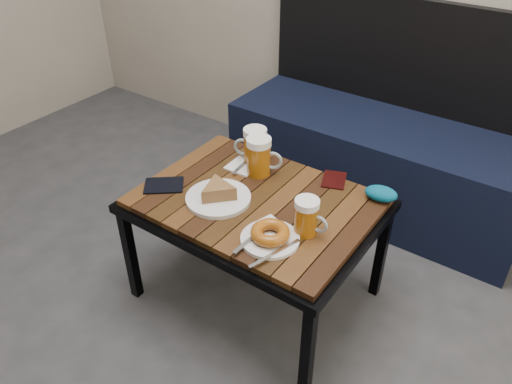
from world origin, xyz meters
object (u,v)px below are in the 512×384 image
Objects in this scene: beer_mug_left at (254,146)px; beer_mug_centre at (260,156)px; cafe_table at (256,208)px; passport_burgundy at (334,180)px; plate_pie at (218,194)px; knit_pouch at (381,193)px; passport_navy at (164,185)px; plate_bagel at (270,236)px; bench at (379,154)px; beer_mug_right at (307,217)px.

beer_mug_centre reaches higher than beer_mug_left.
passport_burgundy is (0.17, 0.26, 0.05)m from cafe_table.
knit_pouch is at bearing 35.42° from plate_pie.
beer_mug_centre is 1.06× the size of passport_navy.
plate_pie reaches higher than plate_bagel.
plate_bagel reaches higher than passport_navy.
beer_mug_left is 0.51m from knit_pouch.
cafe_table is 3.45× the size of plate_bagel.
plate_pie is 2.01× the size of knit_pouch.
knit_pouch reaches higher than passport_navy.
knit_pouch is at bearing -11.68° from beer_mug_centre.
knit_pouch is at bearing 79.83° from passport_navy.
plate_bagel is at bearing -16.22° from plate_pie.
plate_pie is at bearing -144.58° from knit_pouch.
beer_mug_right is at bearing -82.43° from bench.
beer_mug_right reaches higher than passport_burgundy.
knit_pouch is (0.44, 0.10, -0.05)m from beer_mug_centre.
passport_navy is (-0.44, -1.00, 0.20)m from bench.
bench is 9.40× the size of beer_mug_centre.
beer_mug_centre is 0.61× the size of plate_bagel.
knit_pouch is at bearing -24.35° from passport_burgundy.
beer_mug_right reaches higher than plate_bagel.
beer_mug_left is 1.15× the size of beer_mug_right.
cafe_table is 7.36× the size of knit_pouch.
cafe_table is at bearing -84.43° from beer_mug_centre.
beer_mug_centre reaches higher than beer_mug_right.
beer_mug_left is 0.98× the size of beer_mug_centre.
cafe_table is 5.64× the size of beer_mug_centre.
bench is 12.27× the size of knit_pouch.
cafe_table is 0.44m from knit_pouch.
beer_mug_right is at bearing -98.69° from passport_burgundy.
plate_pie is (-0.02, -0.23, -0.05)m from beer_mug_centre.
bench is at bearing 111.58° from knit_pouch.
passport_burgundy is (-0.07, 0.32, -0.06)m from beer_mug_right.
beer_mug_right is 0.57m from passport_navy.
knit_pouch is at bearing 168.63° from beer_mug_left.
bench is 0.97m from beer_mug_right.
beer_mug_centre is 0.65× the size of plate_pie.
passport_navy is at bearing 44.83° from beer_mug_left.
passport_burgundy is at bearing 176.09° from knit_pouch.
plate_bagel is (0.17, -0.16, 0.07)m from cafe_table.
bench is 1.67× the size of cafe_table.
bench is at bearing -128.31° from beer_mug_left.
plate_bagel is at bearing -115.42° from knit_pouch.
passport_navy is (-0.32, -0.13, 0.05)m from cafe_table.
passport_navy is 0.78m from knit_pouch.
bench reaches higher than beer_mug_right.
plate_bagel is at bearing -111.16° from passport_burgundy.
plate_bagel is 0.42m from passport_burgundy.
beer_mug_right is 0.52× the size of plate_bagel.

